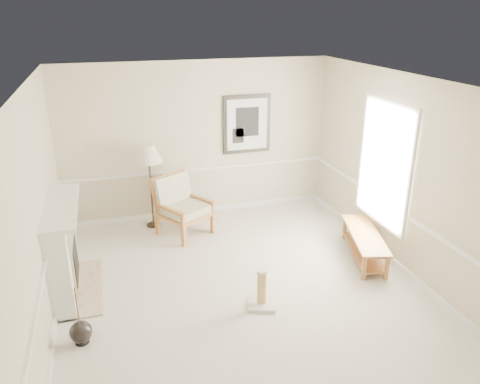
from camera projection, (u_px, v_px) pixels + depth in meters
name	position (u px, v px, depth m)	size (l,w,h in m)	color
ground	(240.00, 287.00, 6.72)	(5.50, 5.50, 0.00)	silver
room	(248.00, 160.00, 6.14)	(5.04, 5.54, 2.92)	beige
fireplace	(63.00, 250.00, 6.40)	(0.64, 1.64, 1.31)	white
floor_vase	(81.00, 333.00, 5.55)	(0.27, 0.27, 0.78)	black
armchair	(180.00, 203.00, 8.18)	(1.10, 1.12, 1.04)	#B06538
floor_lamp	(149.00, 156.00, 8.12)	(0.51, 0.51, 1.54)	black
bench	(365.00, 242.00, 7.42)	(0.83, 1.53, 0.42)	#B06538
scratching_post	(262.00, 294.00, 6.25)	(0.48, 0.48, 0.54)	beige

